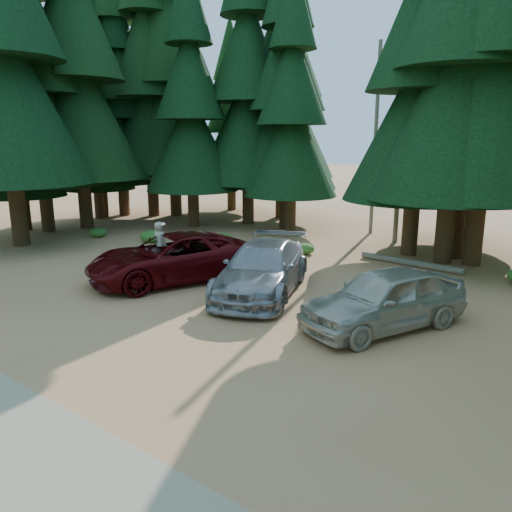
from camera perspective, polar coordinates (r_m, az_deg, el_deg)
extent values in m
plane|color=#A06D44|center=(14.79, -9.09, -7.20)|extent=(160.00, 160.00, 0.00)
cylinder|color=#706959|center=(25.76, 16.42, 14.75)|extent=(0.24, 0.24, 12.00)
cylinder|color=#706959|center=(27.90, 13.48, 12.73)|extent=(0.20, 0.20, 10.00)
imported|color=#54070A|center=(18.54, -9.44, -0.17)|extent=(5.07, 6.86, 1.73)
imported|color=#95989C|center=(16.81, 0.74, -1.46)|extent=(4.36, 6.32, 1.70)
imported|color=beige|center=(14.20, 14.44, -4.74)|extent=(3.83, 5.34, 1.69)
imported|color=beige|center=(19.16, -10.89, 1.14)|extent=(0.70, 0.47, 1.86)
cylinder|color=white|center=(19.03, -10.89, 3.62)|extent=(0.36, 0.36, 0.04)
cylinder|color=#706959|center=(22.04, 1.49, 0.21)|extent=(3.62, 0.51, 0.26)
cylinder|color=#706959|center=(22.12, 2.71, 0.26)|extent=(3.01, 1.80, 0.27)
cylinder|color=#706959|center=(21.46, 17.21, -0.73)|extent=(4.38, 0.61, 0.28)
ellipsoid|color=#2F611D|center=(25.72, -11.88, 2.24)|extent=(1.11, 1.11, 0.61)
ellipsoid|color=#2F611D|center=(24.76, -3.71, 1.99)|extent=(0.97, 0.97, 0.53)
ellipsoid|color=#2F611D|center=(24.14, 0.95, 1.66)|extent=(0.89, 0.89, 0.49)
ellipsoid|color=#2F611D|center=(22.72, 5.61, 0.83)|extent=(0.87, 0.87, 0.48)
ellipsoid|color=#2F611D|center=(17.83, 18.11, -3.01)|extent=(1.19, 1.19, 0.65)
ellipsoid|color=#2F611D|center=(27.76, -17.58, 2.59)|extent=(0.90, 0.90, 0.49)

